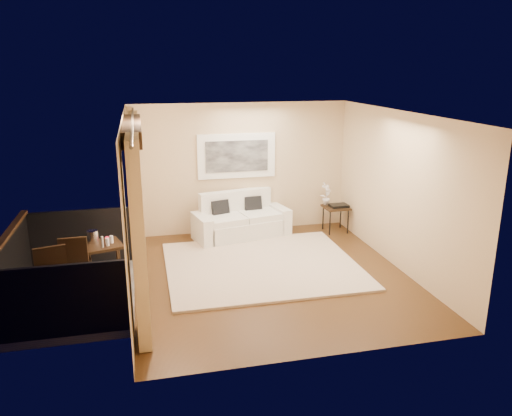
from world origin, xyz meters
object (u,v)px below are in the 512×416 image
object	(u,v)px
orchid	(326,194)
bistro_table	(103,249)
sofa	(240,221)
balcony_chair_far	(75,261)
side_table	(336,209)
balcony_chair_near	(53,277)
ice_bucket	(93,237)

from	to	relation	value
orchid	bistro_table	bearing A→B (deg)	-158.37
sofa	balcony_chair_far	size ratio (longest dim) A/B	2.14
sofa	orchid	xyz separation A→B (m)	(1.87, 0.02, 0.47)
side_table	balcony_chair_far	size ratio (longest dim) A/B	0.57
orchid	side_table	bearing A→B (deg)	-43.12
bistro_table	balcony_chair_far	bearing A→B (deg)	-138.89
balcony_chair_far	balcony_chair_near	size ratio (longest dim) A/B	0.96
balcony_chair_far	ice_bucket	size ratio (longest dim) A/B	4.80
side_table	ice_bucket	bearing A→B (deg)	-162.49
sofa	orchid	world-z (taller)	orchid
orchid	ice_bucket	size ratio (longest dim) A/B	2.46
orchid	balcony_chair_far	xyz separation A→B (m)	(-4.86, -2.11, -0.24)
side_table	bistro_table	xyz separation A→B (m)	(-4.64, -1.61, 0.10)
balcony_chair_far	balcony_chair_near	distance (m)	0.66
ice_bucket	sofa	bearing A→B (deg)	30.99
orchid	ice_bucket	xyz separation A→B (m)	(-4.61, -1.67, -0.02)
side_table	balcony_chair_far	distance (m)	5.39
ice_bucket	side_table	bearing A→B (deg)	17.51
ice_bucket	balcony_chair_near	bearing A→B (deg)	-113.97
sofa	side_table	size ratio (longest dim) A/B	3.74
sofa	ice_bucket	size ratio (longest dim) A/B	10.24
bistro_table	orchid	bearing A→B (deg)	21.63
balcony_chair_near	bistro_table	bearing A→B (deg)	43.12
orchid	ice_bucket	bearing A→B (deg)	-160.13
side_table	balcony_chair_near	world-z (taller)	balcony_chair_near
balcony_chair_near	sofa	bearing A→B (deg)	26.00
orchid	ice_bucket	distance (m)	4.91
orchid	bistro_table	world-z (taller)	orchid
bistro_table	ice_bucket	distance (m)	0.26
orchid	balcony_chair_near	world-z (taller)	orchid
side_table	balcony_chair_far	bearing A→B (deg)	-158.79
side_table	bistro_table	world-z (taller)	bistro_table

